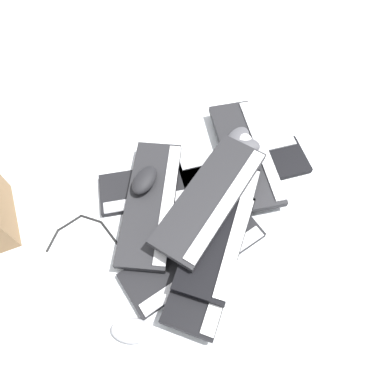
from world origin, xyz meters
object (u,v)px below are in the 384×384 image
keyboard_4 (246,153)px  mouse_2 (244,146)px  mouse_1 (243,141)px  keyboard_2 (167,186)px  keyboard_1 (244,167)px  keyboard_0 (194,256)px  keyboard_3 (211,256)px  keyboard_6 (220,226)px  mouse_0 (145,180)px  mouse_3 (132,330)px  mouse_4 (238,139)px  keyboard_7 (211,197)px  keyboard_5 (152,201)px

keyboard_4 → mouse_2: mouse_2 is taller
mouse_1 → keyboard_2: bearing=-94.3°
keyboard_4 → mouse_1: (-0.02, -0.01, 0.04)m
keyboard_1 → mouse_1: bearing=-177.9°
mouse_1 → mouse_2: size_ratio=1.00×
keyboard_2 → keyboard_0: bearing=15.3°
keyboard_3 → keyboard_6: keyboard_6 is taller
mouse_0 → mouse_2: same height
keyboard_4 → mouse_2: size_ratio=4.13×
mouse_2 → keyboard_2: bearing=-151.5°
mouse_3 → mouse_1: bearing=-113.2°
keyboard_4 → mouse_4: mouse_4 is taller
keyboard_7 → mouse_2: bearing=145.7°
keyboard_2 → keyboard_7: size_ratio=1.03×
keyboard_0 → keyboard_4: keyboard_4 is taller
mouse_0 → mouse_3: mouse_0 is taller
mouse_1 → mouse_3: mouse_1 is taller
mouse_0 → mouse_1: 0.35m
keyboard_6 → mouse_3: bearing=-46.2°
keyboard_4 → keyboard_6: (0.27, -0.13, 0.03)m
keyboard_3 → mouse_1: bearing=158.4°
keyboard_2 → mouse_0: size_ratio=4.11×
keyboard_5 → keyboard_3: bearing=40.4°
keyboard_2 → mouse_2: bearing=109.5°
keyboard_2 → keyboard_7: bearing=52.7°
keyboard_2 → mouse_4: 0.29m
keyboard_5 → mouse_1: mouse_1 is taller
keyboard_1 → keyboard_4: keyboard_4 is taller
keyboard_1 → keyboard_0: bearing=-33.8°
keyboard_1 → mouse_4: (-0.07, -0.02, 0.07)m
keyboard_0 → mouse_4: size_ratio=4.16×
mouse_0 → keyboard_0: bearing=60.6°
keyboard_0 → keyboard_4: bearing=148.1°
mouse_0 → mouse_4: size_ratio=1.00×
mouse_1 → mouse_3: 0.68m
mouse_1 → mouse_2: (0.02, -0.00, 0.00)m
keyboard_6 → mouse_1: mouse_1 is taller
keyboard_2 → keyboard_5: (0.07, -0.05, 0.03)m
mouse_2 → mouse_4: size_ratio=1.00×
mouse_1 → keyboard_4: bearing=2.9°
keyboard_7 → mouse_2: (-0.20, 0.13, -0.02)m
keyboard_0 → keyboard_2: same height
keyboard_2 → keyboard_3: size_ratio=0.98×
keyboard_3 → mouse_3: size_ratio=4.20×
keyboard_3 → mouse_4: size_ratio=4.20×
keyboard_5 → keyboard_6: bearing=60.3°
keyboard_4 → keyboard_6: 0.30m
keyboard_0 → keyboard_5: keyboard_5 is taller
keyboard_0 → mouse_1: mouse_1 is taller
keyboard_6 → mouse_1: 0.32m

